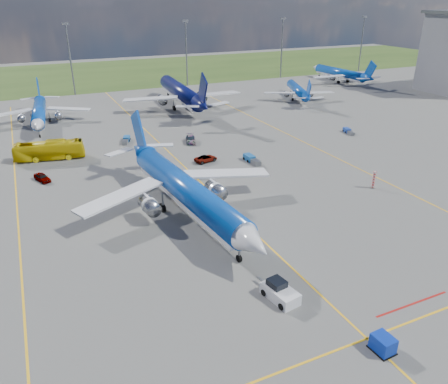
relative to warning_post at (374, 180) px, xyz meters
name	(u,v)px	position (x,y,z in m)	size (l,w,h in m)	color
ground	(264,242)	(-26.00, -8.00, -1.50)	(400.00, 400.00, 0.00)	#535351
grass_strip	(87,75)	(-26.00, 142.00, -1.50)	(400.00, 80.00, 0.01)	#2D4719
taxiway_lines	(192,173)	(-25.83, 19.70, -1.49)	(60.25, 160.00, 0.02)	yellow
floodlight_masts	(131,53)	(-16.00, 102.00, 11.06)	(202.20, 0.50, 22.70)	slate
warning_post	(374,180)	(0.00, 0.00, 0.00)	(0.50, 0.50, 3.00)	red
bg_jet_nnw	(41,125)	(-49.06, 67.21, -1.50)	(27.12, 35.59, 9.32)	#0C43AA
bg_jet_n	(181,107)	(-9.63, 70.62, -1.50)	(37.14, 48.75, 12.77)	#070D42
bg_jet_ne	(297,99)	(27.89, 65.38, -1.50)	(23.84, 31.29, 8.20)	#0C43AA
bg_jet_ene	(339,82)	(59.59, 84.54, -1.50)	(27.83, 36.53, 9.57)	#0C43AA
main_airliner	(187,214)	(-32.62, 4.00, -1.50)	(33.99, 44.62, 11.69)	#0C43AA
pushback_tug	(279,292)	(-30.47, -19.09, -0.67)	(2.98, 6.22, 2.06)	silver
uld_container	(383,344)	(-25.81, -29.79, -0.69)	(1.62, 2.02, 1.62)	#0B29A0
apron_bus	(49,150)	(-49.18, 38.70, 0.39)	(3.18, 13.59, 3.79)	#DBC10C
service_car_a	(42,177)	(-51.52, 27.18, -0.79)	(1.67, 4.16, 1.42)	#999999
service_car_b	(206,158)	(-21.10, 24.16, -0.84)	(2.21, 4.78, 1.33)	#999999
service_car_c	(191,139)	(-19.43, 37.08, -0.74)	(2.12, 5.23, 1.52)	#999999
baggage_tug_w	(252,159)	(-12.92, 20.17, -0.95)	(1.51, 5.24, 1.18)	#195496
baggage_tug_c	(126,140)	(-32.57, 43.69, -1.01)	(2.87, 4.78, 1.05)	#19569A
baggage_tug_e	(348,131)	(17.76, 28.09, -1.04)	(2.29, 4.51, 0.98)	navy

